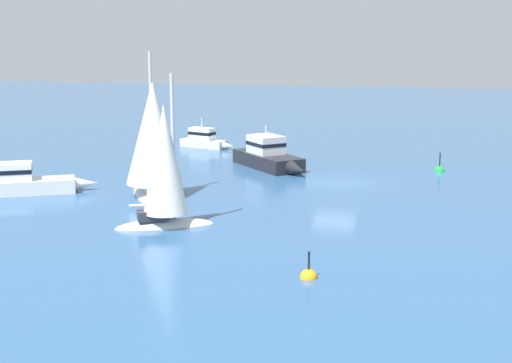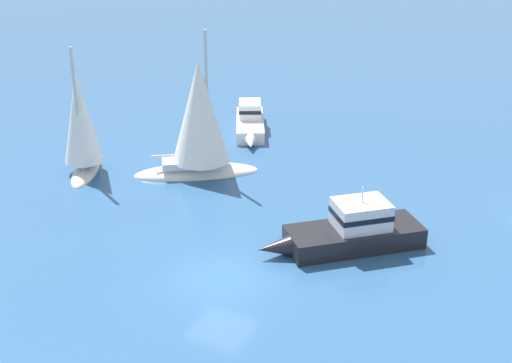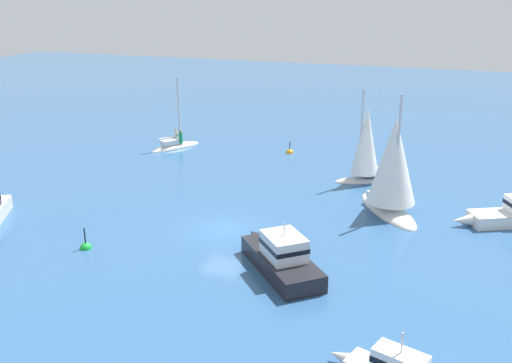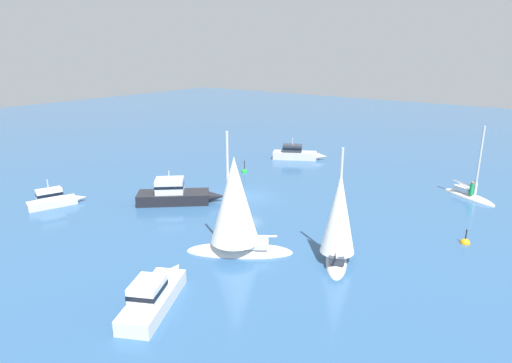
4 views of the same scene
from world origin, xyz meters
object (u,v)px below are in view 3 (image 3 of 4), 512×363
Objects in this scene: yacht at (175,146)px; sailboat at (392,172)px; cabin_cruiser_1 at (280,256)px; sailboat_1 at (366,148)px; motor_cruiser at (511,214)px; mooring_buoy at (290,153)px; channel_buoy at (86,248)px.

yacht is 22.84m from sailboat.
sailboat reaches higher than yacht.
cabin_cruiser_1 is 16.12m from sailboat_1.
sailboat_1 is (2.66, -5.79, -0.18)m from sailboat.
yacht is at bearing -44.86° from motor_cruiser.
motor_cruiser is 0.86× the size of sailboat_1.
yacht is at bearing -38.07° from sailboat_1.
yacht is 1.07× the size of motor_cruiser.
sailboat is 15.68m from mooring_buoy.
sailboat is at bearing -64.34° from cabin_cruiser_1.
channel_buoy is at bearing -87.42° from sailboat.
cabin_cruiser_1 is (4.23, 10.14, -2.01)m from sailboat.
sailboat_1 is at bearing -47.34° from cabin_cruiser_1.
channel_buoy is at bearing 54.89° from cabin_cruiser_1.
motor_cruiser is (-27.96, 8.88, 0.43)m from yacht.
sailboat_1 is at bearing -54.54° from motor_cruiser.
sailboat is at bearing -143.27° from channel_buoy.
mooring_buoy is (10.28, -11.51, -2.79)m from sailboat.
mooring_buoy is (7.61, -5.72, -2.60)m from sailboat_1.
sailboat is 5.37× the size of channel_buoy.
channel_buoy is 1.17× the size of mooring_buoy.
motor_cruiser is 4.12× the size of channel_buoy.
sailboat_1 is (10.02, -5.17, 1.97)m from motor_cruiser.
sailboat_1 is (-17.95, 3.71, 2.40)m from yacht.
cabin_cruiser_1 is 11.19m from channel_buoy.
sailboat is (-20.61, 9.50, 2.58)m from yacht.
motor_cruiser is 25.68m from channel_buoy.
cabin_cruiser_1 is at bearing 105.60° from mooring_buoy.
cabin_cruiser_1 is (-16.38, 19.65, 0.57)m from yacht.
motor_cruiser is 11.44m from sailboat_1.
yacht is 29.34m from motor_cruiser.
cabin_cruiser_1 is at bearing -112.39° from yacht.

